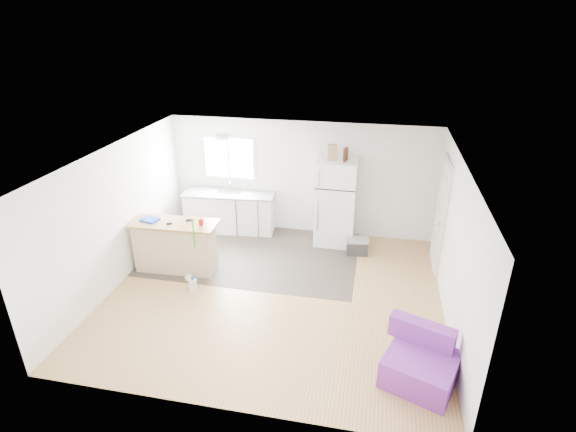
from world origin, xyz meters
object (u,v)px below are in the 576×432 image
object	(u,v)px
refrigerator	(336,202)
peninsula	(175,246)
kitchen_cabinets	(230,211)
cooler	(357,246)
purple_seat	(420,363)
red_cup	(201,222)
mop	(190,269)
bottle_right	(346,153)
bottle_left	(345,155)
cleaner_jug	(193,285)
cardboard_box	(332,152)
blue_tray	(150,220)

from	to	relation	value
refrigerator	peninsula	bearing A→B (deg)	-147.74
kitchen_cabinets	cooler	world-z (taller)	kitchen_cabinets
refrigerator	purple_seat	xyz separation A→B (m)	(1.49, -3.63, -0.63)
red_cup	purple_seat	bearing A→B (deg)	-27.87
purple_seat	mop	world-z (taller)	mop
red_cup	bottle_right	distance (m)	3.03
red_cup	bottle_left	world-z (taller)	bottle_left
peninsula	cleaner_jug	distance (m)	0.94
cooler	bottle_right	xyz separation A→B (m)	(-0.34, 0.45, 1.73)
kitchen_cabinets	cleaner_jug	size ratio (longest dim) A/B	7.13
cleaner_jug	mop	world-z (taller)	mop
cooler	cardboard_box	xyz separation A→B (m)	(-0.61, 0.38, 1.76)
purple_seat	blue_tray	size ratio (longest dim) A/B	3.60
cooler	purple_seat	size ratio (longest dim) A/B	0.42
mop	bottle_left	distance (m)	3.52
mop	cardboard_box	bearing A→B (deg)	15.10
peninsula	bottle_left	world-z (taller)	bottle_left
kitchen_cabinets	refrigerator	size ratio (longest dim) A/B	1.12
purple_seat	cleaner_jug	world-z (taller)	purple_seat
refrigerator	purple_seat	bearing A→B (deg)	-66.90
mop	red_cup	world-z (taller)	mop
peninsula	red_cup	distance (m)	0.75
cooler	blue_tray	distance (m)	3.95
peninsula	red_cup	bearing A→B (deg)	-1.86
kitchen_cabinets	cardboard_box	world-z (taller)	cardboard_box
peninsula	bottle_right	world-z (taller)	bottle_right
red_cup	blue_tray	xyz separation A→B (m)	(-0.97, -0.02, -0.04)
kitchen_cabinets	mop	distance (m)	2.09
cleaner_jug	blue_tray	bearing A→B (deg)	131.25
kitchen_cabinets	red_cup	distance (m)	1.85
purple_seat	bottle_right	distance (m)	4.22
cooler	blue_tray	bearing A→B (deg)	-167.21
cleaner_jug	cardboard_box	size ratio (longest dim) A/B	0.93
blue_tray	cardboard_box	distance (m)	3.59
purple_seat	blue_tray	world-z (taller)	blue_tray
kitchen_cabinets	mop	bearing A→B (deg)	-96.24
mop	purple_seat	bearing A→B (deg)	-49.24
refrigerator	cooler	xyz separation A→B (m)	(0.49, -0.43, -0.72)
kitchen_cabinets	bottle_left	distance (m)	2.83
blue_tray	purple_seat	bearing A→B (deg)	-22.57
peninsula	cardboard_box	world-z (taller)	cardboard_box
refrigerator	bottle_right	size ratio (longest dim) A/B	7.09
cleaner_jug	refrigerator	bearing A→B (deg)	30.50
cooler	purple_seat	xyz separation A→B (m)	(1.00, -3.20, 0.09)
peninsula	cooler	world-z (taller)	peninsula
refrigerator	mop	bearing A→B (deg)	-138.71
blue_tray	bottle_left	bearing A→B (deg)	25.47
mop	bottle_right	world-z (taller)	bottle_right
red_cup	bottle_right	bearing A→B (deg)	35.73
peninsula	blue_tray	distance (m)	0.65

